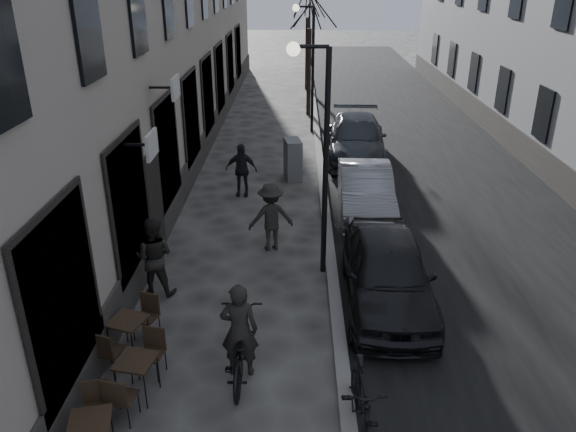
{
  "coord_description": "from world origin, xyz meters",
  "views": [
    {
      "loc": [
        -0.61,
        -5.33,
        6.42
      ],
      "look_at": [
        -0.79,
        5.05,
        1.8
      ],
      "focal_mm": 35.0,
      "sensor_mm": 36.0,
      "label": 1
    }
  ],
  "objects_px": {
    "tree_far": "(308,2)",
    "bistro_set_b": "(137,374)",
    "bicycle": "(240,347)",
    "pedestrian_mid": "(271,217)",
    "moped": "(361,404)",
    "car_far": "(356,138)",
    "streetlamp_far": "(309,55)",
    "pedestrian_far": "(241,170)",
    "bistro_set_c": "(129,333)",
    "car_near": "(388,272)",
    "streetlamp_near": "(318,138)",
    "car_mid": "(365,191)",
    "pedestrian_near": "(154,257)",
    "utility_cabinet": "(293,159)",
    "tree_near": "(310,10)"
  },
  "relations": [
    {
      "from": "tree_near",
      "to": "car_mid",
      "type": "bearing_deg",
      "value": -83.07
    },
    {
      "from": "car_near",
      "to": "utility_cabinet",
      "type": "bearing_deg",
      "value": 106.53
    },
    {
      "from": "car_mid",
      "to": "streetlamp_far",
      "type": "bearing_deg",
      "value": 101.42
    },
    {
      "from": "pedestrian_far",
      "to": "car_near",
      "type": "height_order",
      "value": "pedestrian_far"
    },
    {
      "from": "streetlamp_near",
      "to": "pedestrian_mid",
      "type": "distance_m",
      "value": 2.77
    },
    {
      "from": "car_near",
      "to": "streetlamp_near",
      "type": "bearing_deg",
      "value": 138.5
    },
    {
      "from": "tree_near",
      "to": "pedestrian_mid",
      "type": "xyz_separation_m",
      "value": [
        -1.14,
        -13.89,
        -3.81
      ]
    },
    {
      "from": "utility_cabinet",
      "to": "bicycle",
      "type": "distance_m",
      "value": 9.77
    },
    {
      "from": "bistro_set_c",
      "to": "car_near",
      "type": "distance_m",
      "value": 5.17
    },
    {
      "from": "pedestrian_far",
      "to": "moped",
      "type": "distance_m",
      "value": 9.98
    },
    {
      "from": "tree_far",
      "to": "utility_cabinet",
      "type": "relative_size",
      "value": 4.3
    },
    {
      "from": "streetlamp_near",
      "to": "car_mid",
      "type": "height_order",
      "value": "streetlamp_near"
    },
    {
      "from": "bicycle",
      "to": "pedestrian_far",
      "type": "relative_size",
      "value": 1.25
    },
    {
      "from": "streetlamp_near",
      "to": "bistro_set_b",
      "type": "height_order",
      "value": "streetlamp_near"
    },
    {
      "from": "tree_near",
      "to": "tree_far",
      "type": "relative_size",
      "value": 1.0
    },
    {
      "from": "utility_cabinet",
      "to": "car_near",
      "type": "height_order",
      "value": "car_near"
    },
    {
      "from": "car_mid",
      "to": "car_far",
      "type": "height_order",
      "value": "car_far"
    },
    {
      "from": "bicycle",
      "to": "car_far",
      "type": "xyz_separation_m",
      "value": [
        3.09,
        12.01,
        0.2
      ]
    },
    {
      "from": "tree_near",
      "to": "bicycle",
      "type": "bearing_deg",
      "value": -94.48
    },
    {
      "from": "bistro_set_b",
      "to": "car_near",
      "type": "xyz_separation_m",
      "value": [
        4.41,
        2.85,
        0.29
      ]
    },
    {
      "from": "bicycle",
      "to": "pedestrian_mid",
      "type": "distance_m",
      "value": 4.7
    },
    {
      "from": "utility_cabinet",
      "to": "car_far",
      "type": "relative_size",
      "value": 0.26
    },
    {
      "from": "streetlamp_far",
      "to": "pedestrian_mid",
      "type": "bearing_deg",
      "value": -95.59
    },
    {
      "from": "bistro_set_c",
      "to": "tree_far",
      "type": "bearing_deg",
      "value": 101.51
    },
    {
      "from": "tree_far",
      "to": "bicycle",
      "type": "xyz_separation_m",
      "value": [
        -1.46,
        -24.57,
        -4.13
      ]
    },
    {
      "from": "bistro_set_c",
      "to": "pedestrian_far",
      "type": "relative_size",
      "value": 0.92
    },
    {
      "from": "bistro_set_c",
      "to": "moped",
      "type": "bearing_deg",
      "value": -5.56
    },
    {
      "from": "tree_far",
      "to": "bistro_set_b",
      "type": "relative_size",
      "value": 3.8
    },
    {
      "from": "pedestrian_mid",
      "to": "car_far",
      "type": "xyz_separation_m",
      "value": [
        2.77,
        7.33,
        -0.13
      ]
    },
    {
      "from": "pedestrian_near",
      "to": "moped",
      "type": "height_order",
      "value": "pedestrian_near"
    },
    {
      "from": "bicycle",
      "to": "car_near",
      "type": "distance_m",
      "value": 3.6
    },
    {
      "from": "utility_cabinet",
      "to": "pedestrian_far",
      "type": "bearing_deg",
      "value": -146.25
    },
    {
      "from": "streetlamp_near",
      "to": "bistro_set_c",
      "type": "height_order",
      "value": "streetlamp_near"
    },
    {
      "from": "pedestrian_near",
      "to": "car_far",
      "type": "distance_m",
      "value": 10.75
    },
    {
      "from": "car_mid",
      "to": "bistro_set_b",
      "type": "bearing_deg",
      "value": -118.96
    },
    {
      "from": "car_far",
      "to": "car_mid",
      "type": "bearing_deg",
      "value": -88.84
    },
    {
      "from": "moped",
      "to": "streetlamp_near",
      "type": "bearing_deg",
      "value": 93.76
    },
    {
      "from": "pedestrian_near",
      "to": "streetlamp_near",
      "type": "bearing_deg",
      "value": -160.04
    },
    {
      "from": "moped",
      "to": "car_far",
      "type": "bearing_deg",
      "value": 82.68
    },
    {
      "from": "bistro_set_b",
      "to": "moped",
      "type": "xyz_separation_m",
      "value": [
        3.51,
        -0.77,
        0.14
      ]
    },
    {
      "from": "tree_near",
      "to": "tree_far",
      "type": "distance_m",
      "value": 6.0
    },
    {
      "from": "car_mid",
      "to": "moped",
      "type": "height_order",
      "value": "car_mid"
    },
    {
      "from": "bistro_set_b",
      "to": "bistro_set_c",
      "type": "xyz_separation_m",
      "value": [
        -0.44,
        1.1,
        -0.0
      ]
    },
    {
      "from": "streetlamp_far",
      "to": "car_near",
      "type": "distance_m",
      "value": 13.63
    },
    {
      "from": "car_far",
      "to": "moped",
      "type": "height_order",
      "value": "car_far"
    },
    {
      "from": "utility_cabinet",
      "to": "pedestrian_near",
      "type": "bearing_deg",
      "value": -122.04
    },
    {
      "from": "car_near",
      "to": "bistro_set_b",
      "type": "bearing_deg",
      "value": -145.58
    },
    {
      "from": "tree_near",
      "to": "utility_cabinet",
      "type": "height_order",
      "value": "tree_near"
    },
    {
      "from": "streetlamp_near",
      "to": "bistro_set_c",
      "type": "distance_m",
      "value": 5.35
    },
    {
      "from": "streetlamp_far",
      "to": "car_far",
      "type": "distance_m",
      "value": 4.64
    }
  ]
}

